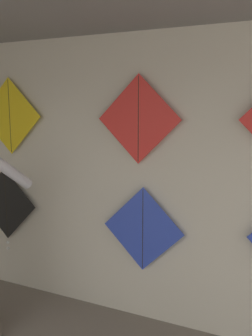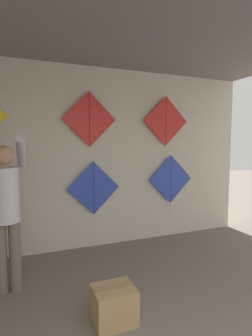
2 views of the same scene
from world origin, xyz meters
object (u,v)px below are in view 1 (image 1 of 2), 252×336
kite_0 (6,205)px  kite_4 (138,119)px  kite_3 (10,116)px  kite_1 (143,229)px

kite_0 → kite_4: 1.94m
kite_0 → kite_3: 1.03m
kite_1 → kite_3: bearing=180.0°
kite_1 → kite_4: bearing=180.0°
kite_0 → kite_4: (1.65, 0.00, 1.01)m
kite_3 → kite_4: (1.53, 0.00, -0.01)m
kite_0 → kite_4: size_ratio=1.17×
kite_0 → kite_3: (0.12, 0.00, 1.02)m
kite_4 → kite_0: bearing=-180.0°
kite_3 → kite_4: 1.53m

